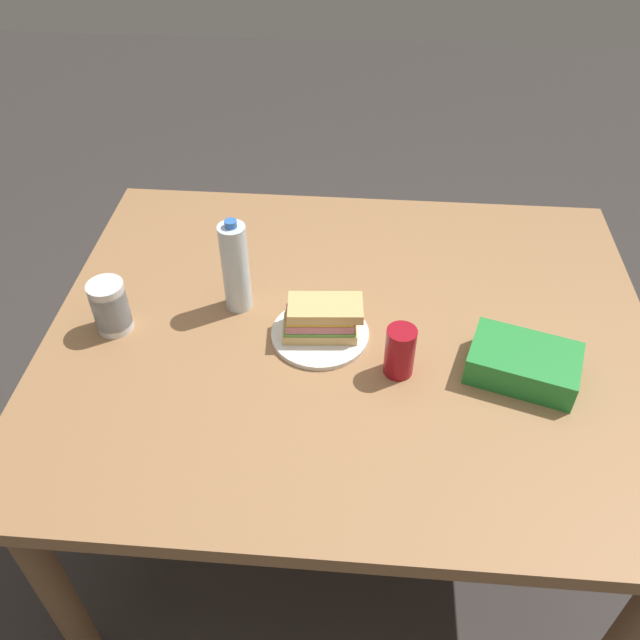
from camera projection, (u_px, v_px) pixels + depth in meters
ground_plane at (343, 505)px, 2.07m from camera, size 8.00×8.00×0.00m
dining_table at (349, 356)px, 1.62m from camera, size 1.42×1.16×0.76m
paper_plate at (320, 334)px, 1.55m from camera, size 0.23×0.23×0.01m
sandwich at (322, 319)px, 1.51m from camera, size 0.19×0.11×0.08m
soda_can_red at (400, 351)px, 1.43m from camera, size 0.07×0.07×0.12m
chip_bag at (523, 363)px, 1.44m from camera, size 0.26×0.21×0.07m
water_bottle_tall at (235, 267)px, 1.55m from camera, size 0.06×0.06×0.25m
plastic_cup_stack at (110, 307)px, 1.53m from camera, size 0.08×0.08×0.13m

